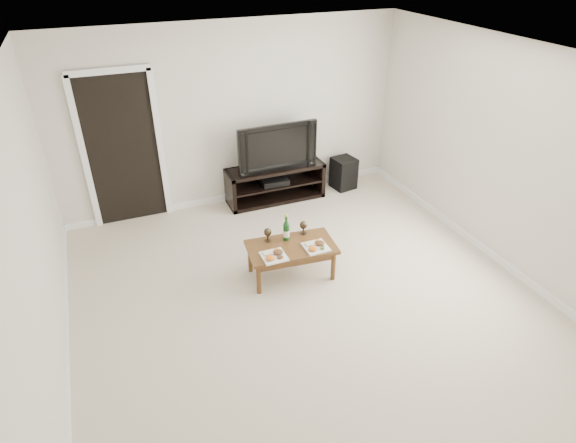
# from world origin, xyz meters

# --- Properties ---
(floor) EXTENTS (5.50, 5.50, 0.00)m
(floor) POSITION_xyz_m (0.00, 0.00, 0.00)
(floor) COLOR beige
(floor) RESTS_ON ground
(back_wall) EXTENTS (5.00, 0.04, 2.60)m
(back_wall) POSITION_xyz_m (0.00, 2.77, 1.30)
(back_wall) COLOR beige
(back_wall) RESTS_ON ground
(ceiling) EXTENTS (5.00, 5.50, 0.04)m
(ceiling) POSITION_xyz_m (0.00, 0.00, 2.62)
(ceiling) COLOR white
(ceiling) RESTS_ON back_wall
(doorway) EXTENTS (0.90, 0.02, 2.05)m
(doorway) POSITION_xyz_m (-1.55, 2.73, 1.02)
(doorway) COLOR black
(doorway) RESTS_ON ground
(media_console) EXTENTS (1.48, 0.45, 0.55)m
(media_console) POSITION_xyz_m (0.53, 2.50, 0.28)
(media_console) COLOR black
(media_console) RESTS_ON ground
(television) EXTENTS (1.20, 0.18, 0.69)m
(television) POSITION_xyz_m (0.53, 2.50, 0.90)
(television) COLOR black
(television) RESTS_ON media_console
(av_receiver) EXTENTS (0.42, 0.33, 0.08)m
(av_receiver) POSITION_xyz_m (0.51, 2.48, 0.33)
(av_receiver) COLOR black
(av_receiver) RESTS_ON media_console
(subwoofer) EXTENTS (0.38, 0.38, 0.50)m
(subwoofer) POSITION_xyz_m (1.68, 2.47, 0.25)
(subwoofer) COLOR black
(subwoofer) RESTS_ON ground
(coffee_table) EXTENTS (1.07, 0.65, 0.42)m
(coffee_table) POSITION_xyz_m (0.01, 0.63, 0.21)
(coffee_table) COLOR #5A3519
(coffee_table) RESTS_ON ground
(plate_left) EXTENTS (0.27, 0.27, 0.07)m
(plate_left) POSITION_xyz_m (-0.25, 0.50, 0.45)
(plate_left) COLOR white
(plate_left) RESTS_ON coffee_table
(plate_right) EXTENTS (0.27, 0.27, 0.07)m
(plate_right) POSITION_xyz_m (0.26, 0.48, 0.45)
(plate_right) COLOR white
(plate_right) RESTS_ON coffee_table
(wine_bottle) EXTENTS (0.07, 0.07, 0.35)m
(wine_bottle) POSITION_xyz_m (0.01, 0.78, 0.59)
(wine_bottle) COLOR #103B13
(wine_bottle) RESTS_ON coffee_table
(goblet_left) EXTENTS (0.09, 0.09, 0.17)m
(goblet_left) POSITION_xyz_m (-0.20, 0.83, 0.51)
(goblet_left) COLOR #352A1D
(goblet_left) RESTS_ON coffee_table
(goblet_right) EXTENTS (0.09, 0.09, 0.17)m
(goblet_right) POSITION_xyz_m (0.25, 0.82, 0.51)
(goblet_right) COLOR #352A1D
(goblet_right) RESTS_ON coffee_table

